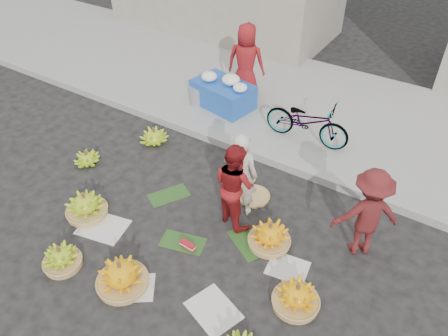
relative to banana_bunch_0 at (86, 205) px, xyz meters
The scene contains 21 objects.
ground 1.79m from the banana_bunch_0, 16.83° to the left, with size 80.00×80.00×0.00m, color black.
curb 3.21m from the banana_bunch_0, 57.83° to the left, with size 40.00×0.25×0.15m, color gray.
sidewalk 5.11m from the banana_bunch_0, 70.47° to the left, with size 40.00×4.00×0.12m, color gray.
newspaper_scatter 1.74m from the banana_bunch_0, ahead, with size 3.20×1.80×0.00m, color silver, non-canonical shape.
banana_leaves 1.77m from the banana_bunch_0, 24.02° to the left, with size 2.00×1.00×0.00m, color #1F4416, non-canonical shape.
banana_bunch_0 is the anchor object (origin of this frame).
banana_bunch_1 1.01m from the banana_bunch_0, 62.86° to the right, with size 0.51×0.51×0.38m.
banana_bunch_2 1.55m from the banana_bunch_0, 26.81° to the right, with size 0.76×0.76×0.46m.
banana_bunch_4 3.45m from the banana_bunch_0, ahead, with size 0.59×0.59×0.42m.
banana_bunch_5 2.85m from the banana_bunch_0, 19.86° to the left, with size 0.65×0.65×0.42m.
banana_bunch_6 1.31m from the banana_bunch_0, 135.83° to the left, with size 0.50×0.50×0.28m.
banana_bunch_7 2.09m from the banana_bunch_0, 99.28° to the left, with size 0.58×0.58×0.33m.
basket_spare 2.65m from the banana_bunch_0, 40.25° to the left, with size 0.50×0.50×0.06m, color #AB8247.
incense_stack 1.76m from the banana_bunch_0, ahead, with size 0.24×0.08×0.10m, color #AD121E.
vendor_cream 2.44m from the banana_bunch_0, 34.48° to the left, with size 0.53×0.35×1.44m, color beige.
vendor_red 2.34m from the banana_bunch_0, 29.54° to the left, with size 0.68×0.53×1.39m, color maroon.
man_striped 4.15m from the banana_bunch_0, 22.42° to the left, with size 0.91×0.53×1.41m, color maroon.
flower_table 3.76m from the banana_bunch_0, 87.89° to the left, with size 1.34×0.98×0.71m.
grey_bucket 3.57m from the banana_bunch_0, 96.06° to the left, with size 0.34×0.34×0.38m, color gray.
flower_vendor 4.38m from the banana_bunch_0, 85.57° to the left, with size 0.79×0.51×1.60m, color maroon.
bicycle 4.10m from the banana_bunch_0, 59.00° to the left, with size 1.59×0.55×0.84m, color gray.
Camera 1 is at (2.69, -3.49, 4.84)m, focal length 35.00 mm.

